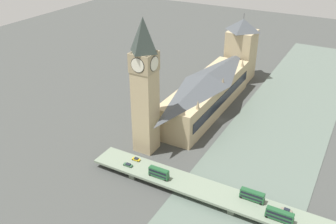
{
  "coord_description": "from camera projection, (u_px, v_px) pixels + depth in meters",
  "views": [
    {
      "loc": [
        -68.7,
        192.21,
        113.24
      ],
      "look_at": [
        18.02,
        35.94,
        17.93
      ],
      "focal_mm": 40.0,
      "sensor_mm": 36.0,
      "label": 1
    }
  ],
  "objects": [
    {
      "name": "ground_plane",
      "position": [
        222.0,
        120.0,
        230.99
      ],
      "size": [
        600.0,
        600.0,
        0.0
      ],
      "primitive_type": "plane",
      "color": "#424442"
    },
    {
      "name": "river_water",
      "position": [
        276.0,
        134.0,
        216.4
      ],
      "size": [
        55.86,
        360.0,
        0.3
      ],
      "primitive_type": "cube",
      "color": "slate",
      "rests_on": "ground_plane"
    },
    {
      "name": "parliament_hall",
      "position": [
        207.0,
        92.0,
        237.16
      ],
      "size": [
        22.42,
        95.21,
        25.62
      ],
      "color": "tan",
      "rests_on": "ground_plane"
    },
    {
      "name": "clock_tower",
      "position": [
        145.0,
        84.0,
        185.53
      ],
      "size": [
        11.89,
        11.89,
        71.68
      ],
      "color": "tan",
      "rests_on": "ground_plane"
    },
    {
      "name": "victoria_tower",
      "position": [
        241.0,
        49.0,
        279.7
      ],
      "size": [
        19.48,
        19.48,
        49.95
      ],
      "color": "tan",
      "rests_on": "ground_plane"
    },
    {
      "name": "road_bridge",
      "position": [
        236.0,
        201.0,
        161.41
      ],
      "size": [
        143.71,
        14.03,
        4.19
      ],
      "color": "#5D6A59",
      "rests_on": "ground_plane"
    },
    {
      "name": "double_decker_bus_lead",
      "position": [
        252.0,
        195.0,
        159.5
      ],
      "size": [
        10.61,
        2.64,
        4.76
      ],
      "color": "#235B33",
      "rests_on": "road_bridge"
    },
    {
      "name": "double_decker_bus_mid",
      "position": [
        280.0,
        215.0,
        148.97
      ],
      "size": [
        11.2,
        2.56,
        4.86
      ],
      "color": "#235B33",
      "rests_on": "road_bridge"
    },
    {
      "name": "double_decker_bus_rear",
      "position": [
        159.0,
        173.0,
        173.33
      ],
      "size": [
        10.0,
        2.57,
        4.83
      ],
      "color": "#235B33",
      "rests_on": "road_bridge"
    },
    {
      "name": "car_northbound_lead",
      "position": [
        136.0,
        159.0,
        186.19
      ],
      "size": [
        4.1,
        1.86,
        1.35
      ],
      "color": "gold",
      "rests_on": "road_bridge"
    },
    {
      "name": "car_northbound_mid",
      "position": [
        286.0,
        210.0,
        154.1
      ],
      "size": [
        4.57,
        1.87,
        1.38
      ],
      "color": "slate",
      "rests_on": "road_bridge"
    },
    {
      "name": "car_southbound_mid",
      "position": [
        128.0,
        165.0,
        182.03
      ],
      "size": [
        4.7,
        1.85,
        1.32
      ],
      "color": "#2D5638",
      "rests_on": "road_bridge"
    }
  ]
}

